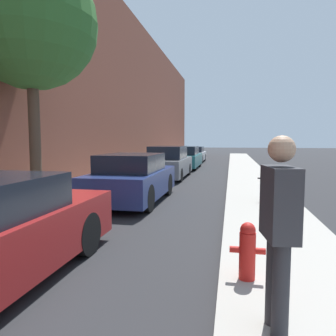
{
  "coord_description": "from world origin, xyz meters",
  "views": [
    {
      "loc": [
        2.02,
        2.2,
        1.84
      ],
      "look_at": [
        0.39,
        10.26,
        1.09
      ],
      "focal_mm": 33.26,
      "sensor_mm": 36.0,
      "label": 1
    }
  ],
  "objects_px": {
    "fire_hydrant": "(247,250)",
    "pedestrian": "(279,223)",
    "street_tree_near": "(30,23)",
    "bicycle": "(270,190)",
    "parked_car_silver": "(193,155)",
    "parked_car_navy": "(133,179)",
    "parked_car_teal": "(184,158)",
    "parked_car_grey": "(169,163)"
  },
  "relations": [
    {
      "from": "parked_car_navy",
      "to": "fire_hydrant",
      "type": "relative_size",
      "value": 5.66
    },
    {
      "from": "parked_car_teal",
      "to": "fire_hydrant",
      "type": "distance_m",
      "value": 16.22
    },
    {
      "from": "pedestrian",
      "to": "street_tree_near",
      "type": "bearing_deg",
      "value": 42.53
    },
    {
      "from": "parked_car_grey",
      "to": "fire_hydrant",
      "type": "xyz_separation_m",
      "value": [
        3.15,
        -10.74,
        -0.23
      ]
    },
    {
      "from": "parked_car_navy",
      "to": "pedestrian",
      "type": "bearing_deg",
      "value": -61.1
    },
    {
      "from": "parked_car_silver",
      "to": "pedestrian",
      "type": "relative_size",
      "value": 2.36
    },
    {
      "from": "parked_car_teal",
      "to": "fire_hydrant",
      "type": "relative_size",
      "value": 6.26
    },
    {
      "from": "fire_hydrant",
      "to": "street_tree_near",
      "type": "bearing_deg",
      "value": 147.36
    },
    {
      "from": "parked_car_navy",
      "to": "street_tree_near",
      "type": "height_order",
      "value": "street_tree_near"
    },
    {
      "from": "parked_car_grey",
      "to": "parked_car_navy",
      "type": "bearing_deg",
      "value": -89.08
    },
    {
      "from": "parked_car_teal",
      "to": "fire_hydrant",
      "type": "xyz_separation_m",
      "value": [
        3.16,
        -15.9,
        -0.19
      ]
    },
    {
      "from": "fire_hydrant",
      "to": "pedestrian",
      "type": "xyz_separation_m",
      "value": [
        0.21,
        -1.02,
        0.62
      ]
    },
    {
      "from": "fire_hydrant",
      "to": "parked_car_silver",
      "type": "bearing_deg",
      "value": 98.56
    },
    {
      "from": "fire_hydrant",
      "to": "parked_car_teal",
      "type": "bearing_deg",
      "value": 101.24
    },
    {
      "from": "parked_car_teal",
      "to": "fire_hydrant",
      "type": "height_order",
      "value": "parked_car_teal"
    },
    {
      "from": "pedestrian",
      "to": "bicycle",
      "type": "xyz_separation_m",
      "value": [
        0.6,
        5.78,
        -0.63
      ]
    },
    {
      "from": "parked_car_silver",
      "to": "pedestrian",
      "type": "height_order",
      "value": "pedestrian"
    },
    {
      "from": "parked_car_teal",
      "to": "street_tree_near",
      "type": "relative_size",
      "value": 0.71
    },
    {
      "from": "parked_car_navy",
      "to": "parked_car_silver",
      "type": "distance_m",
      "value": 16.77
    },
    {
      "from": "street_tree_near",
      "to": "bicycle",
      "type": "relative_size",
      "value": 3.62
    },
    {
      "from": "parked_car_teal",
      "to": "pedestrian",
      "type": "height_order",
      "value": "pedestrian"
    },
    {
      "from": "street_tree_near",
      "to": "parked_car_teal",
      "type": "bearing_deg",
      "value": 81.11
    },
    {
      "from": "parked_car_navy",
      "to": "fire_hydrant",
      "type": "bearing_deg",
      "value": -58.01
    },
    {
      "from": "parked_car_navy",
      "to": "bicycle",
      "type": "xyz_separation_m",
      "value": [
        3.86,
        -0.13,
        -0.2
      ]
    },
    {
      "from": "parked_car_grey",
      "to": "bicycle",
      "type": "relative_size",
      "value": 2.51
    },
    {
      "from": "parked_car_teal",
      "to": "pedestrian",
      "type": "xyz_separation_m",
      "value": [
        3.37,
        -16.92,
        0.43
      ]
    },
    {
      "from": "street_tree_near",
      "to": "pedestrian",
      "type": "relative_size",
      "value": 3.56
    },
    {
      "from": "parked_car_grey",
      "to": "parked_car_teal",
      "type": "distance_m",
      "value": 5.17
    },
    {
      "from": "pedestrian",
      "to": "parked_car_grey",
      "type": "bearing_deg",
      "value": 7.33
    },
    {
      "from": "street_tree_near",
      "to": "parked_car_grey",
      "type": "bearing_deg",
      "value": 75.07
    },
    {
      "from": "pedestrian",
      "to": "bicycle",
      "type": "distance_m",
      "value": 5.85
    },
    {
      "from": "parked_car_silver",
      "to": "parked_car_navy",
      "type": "bearing_deg",
      "value": -89.3
    },
    {
      "from": "parked_car_navy",
      "to": "parked_car_teal",
      "type": "distance_m",
      "value": 11.01
    },
    {
      "from": "parked_car_navy",
      "to": "fire_hydrant",
      "type": "height_order",
      "value": "parked_car_navy"
    },
    {
      "from": "parked_car_silver",
      "to": "street_tree_near",
      "type": "xyz_separation_m",
      "value": [
        -1.88,
        -18.37,
        4.09
      ]
    },
    {
      "from": "parked_car_teal",
      "to": "street_tree_near",
      "type": "bearing_deg",
      "value": -98.89
    },
    {
      "from": "parked_car_silver",
      "to": "street_tree_near",
      "type": "relative_size",
      "value": 0.66
    },
    {
      "from": "parked_car_silver",
      "to": "pedestrian",
      "type": "bearing_deg",
      "value": -81.31
    },
    {
      "from": "parked_car_teal",
      "to": "fire_hydrant",
      "type": "bearing_deg",
      "value": -78.76
    },
    {
      "from": "parked_car_silver",
      "to": "pedestrian",
      "type": "xyz_separation_m",
      "value": [
        3.47,
        -22.68,
        0.49
      ]
    },
    {
      "from": "parked_car_navy",
      "to": "street_tree_near",
      "type": "bearing_deg",
      "value": -142.39
    },
    {
      "from": "parked_car_grey",
      "to": "parked_car_silver",
      "type": "distance_m",
      "value": 10.92
    }
  ]
}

